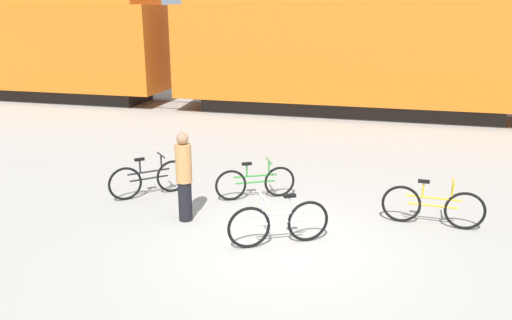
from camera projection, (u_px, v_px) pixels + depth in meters
The scene contains 9 objects.
ground_plane at pixel (283, 242), 8.42m from camera, with size 80.00×80.00×0.00m, color #A8A399.
freight_train at pixel (348, 37), 18.12m from camera, with size 40.55×2.91×5.35m.
rail_near at pixel (343, 117), 18.26m from camera, with size 52.55×0.07×0.01m, color #4C4238.
rail_far at pixel (346, 110), 19.59m from camera, with size 52.55×0.07×0.01m, color #4C4238.
bicycle_silver at pixel (279, 223), 8.23m from camera, with size 1.54×0.90×0.90m.
bicycle_yellow at pixel (433, 206), 8.96m from camera, with size 1.79×0.46×0.88m.
bicycle_black at pixel (149, 179), 10.43m from camera, with size 1.27×1.22×0.87m.
bicycle_green at pixel (255, 182), 10.28m from camera, with size 1.51×0.83×0.81m.
person_in_tan at pixel (184, 176), 9.07m from camera, with size 0.30×0.30×1.68m.
Camera 1 is at (1.53, -7.53, 3.74)m, focal length 35.00 mm.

